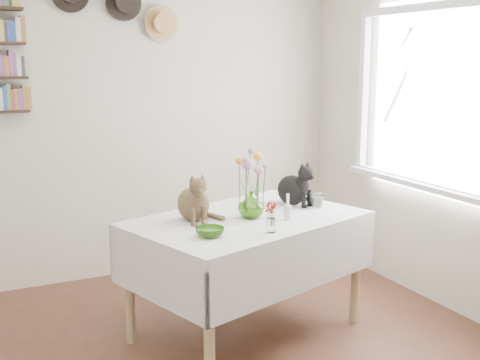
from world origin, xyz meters
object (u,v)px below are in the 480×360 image
dining_table (247,246)px  black_cat (292,182)px  flower_vase (251,205)px  tabby_cat (193,195)px

dining_table → black_cat: black_cat is taller
dining_table → flower_vase: bearing=-55.3°
tabby_cat → black_cat: tabby_cat is taller
dining_table → flower_vase: flower_vase is taller
flower_vase → dining_table: bearing=124.7°
tabby_cat → flower_vase: size_ratio=1.83×
dining_table → black_cat: (0.44, 0.19, 0.35)m
tabby_cat → black_cat: (0.77, 0.10, -0.00)m
black_cat → flower_vase: bearing=-177.0°
black_cat → flower_vase: black_cat is taller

